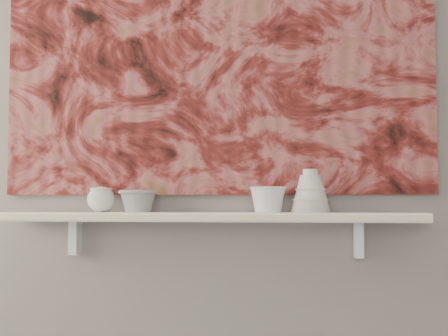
% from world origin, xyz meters
% --- Properties ---
extents(wall_back, '(3.60, 0.00, 3.60)m').
position_xyz_m(wall_back, '(0.00, 1.60, 1.35)').
color(wall_back, slate).
rests_on(wall_back, floor).
extents(shelf, '(1.40, 0.18, 0.03)m').
position_xyz_m(shelf, '(0.00, 1.51, 0.92)').
color(shelf, white).
rests_on(shelf, wall_back).
extents(shelf_stripe, '(1.40, 0.01, 0.02)m').
position_xyz_m(shelf_stripe, '(0.00, 1.41, 0.92)').
color(shelf_stripe, beige).
rests_on(shelf_stripe, shelf).
extents(bracket_left, '(0.03, 0.06, 0.12)m').
position_xyz_m(bracket_left, '(-0.49, 1.57, 0.84)').
color(bracket_left, white).
rests_on(bracket_left, wall_back).
extents(bracket_right, '(0.03, 0.06, 0.12)m').
position_xyz_m(bracket_right, '(0.49, 1.57, 0.84)').
color(bracket_right, white).
rests_on(bracket_right, wall_back).
extents(painting, '(1.50, 0.02, 1.10)m').
position_xyz_m(painting, '(0.00, 1.59, 1.54)').
color(painting, maroon).
rests_on(painting, wall_back).
extents(house_motif, '(0.09, 0.00, 0.08)m').
position_xyz_m(house_motif, '(0.45, 1.57, 1.23)').
color(house_motif, black).
rests_on(house_motif, painting).
extents(bowl_grey, '(0.14, 0.14, 0.08)m').
position_xyz_m(bowl_grey, '(-0.25, 1.51, 0.97)').
color(bowl_grey, gray).
rests_on(bowl_grey, shelf).
extents(cup_cream, '(0.11, 0.11, 0.09)m').
position_xyz_m(cup_cream, '(-0.37, 1.51, 0.97)').
color(cup_cream, silver).
rests_on(cup_cream, shelf).
extents(bell_vessel, '(0.16, 0.16, 0.14)m').
position_xyz_m(bell_vessel, '(0.33, 1.51, 1.00)').
color(bell_vessel, beige).
rests_on(bell_vessel, shelf).
extents(bowl_white, '(0.14, 0.14, 0.09)m').
position_xyz_m(bowl_white, '(0.19, 1.51, 0.97)').
color(bowl_white, silver).
rests_on(bowl_white, shelf).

